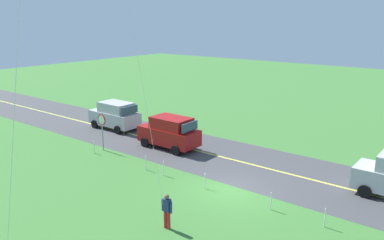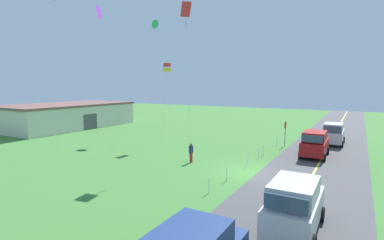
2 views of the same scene
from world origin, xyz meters
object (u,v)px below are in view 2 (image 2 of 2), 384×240
at_px(car_parked_east_near, 333,133).
at_px(car_parked_west_near, 294,205).
at_px(warehouse_distant, 67,115).
at_px(kite_green_far, 156,25).
at_px(stop_sign, 285,129).
at_px(person_adult_near, 191,152).
at_px(kite_yellow_high, 167,68).
at_px(car_suv_foreground, 315,144).
at_px(kite_blue_mid, 98,13).
at_px(kite_red_low, 186,13).

relative_size(car_parked_east_near, car_parked_west_near, 1.00).
xyz_separation_m(car_parked_west_near, warehouse_distant, (15.90, 35.75, 0.60)).
bearing_deg(kite_green_far, stop_sign, -90.40).
relative_size(person_adult_near, kite_yellow_high, 0.19).
distance_m(car_parked_west_near, kite_green_far, 30.10).
relative_size(car_suv_foreground, kite_blue_mid, 0.35).
xyz_separation_m(car_parked_east_near, kite_blue_mid, (-16.80, 16.16, 10.74)).
bearing_deg(person_adult_near, car_parked_west_near, -96.03).
height_order(kite_blue_mid, kite_yellow_high, kite_blue_mid).
relative_size(car_suv_foreground, stop_sign, 1.72).
distance_m(stop_sign, warehouse_distant, 31.51).
bearing_deg(kite_blue_mid, kite_yellow_high, -4.88).
height_order(car_parked_east_near, stop_sign, stop_sign).
distance_m(person_adult_near, kite_yellow_high, 10.96).
xyz_separation_m(car_parked_west_near, kite_red_low, (8.65, 10.57, 10.94)).
height_order(car_parked_west_near, person_adult_near, car_parked_west_near).
bearing_deg(warehouse_distant, kite_red_low, -106.08).
bearing_deg(kite_blue_mid, car_suv_foreground, -56.61).
distance_m(car_suv_foreground, kite_red_low, 15.66).
distance_m(car_parked_west_near, kite_red_low, 17.50).
xyz_separation_m(person_adult_near, kite_red_low, (1.20, 1.17, 11.23)).
distance_m(car_parked_east_near, car_parked_west_near, 21.36).
bearing_deg(kite_yellow_high, person_adult_near, -132.28).
bearing_deg(kite_yellow_high, kite_blue_mid, 175.12).
xyz_separation_m(person_adult_near, kite_blue_mid, (-2.89, 6.84, 11.03)).
height_order(car_parked_west_near, kite_yellow_high, kite_yellow_high).
bearing_deg(warehouse_distant, kite_green_far, -82.25).
xyz_separation_m(car_suv_foreground, kite_blue_mid, (-10.01, 15.19, 10.74)).
relative_size(person_adult_near, kite_green_far, 0.11).
bearing_deg(person_adult_near, kite_blue_mid, 145.24).
bearing_deg(kite_blue_mid, stop_sign, -41.95).
bearing_deg(kite_blue_mid, warehouse_distant, 59.83).
xyz_separation_m(car_parked_east_near, kite_green_far, (-3.40, 20.54, 12.58)).
bearing_deg(car_parked_west_near, kite_yellow_high, 50.02).
bearing_deg(kite_red_low, person_adult_near, -135.76).
xyz_separation_m(kite_blue_mid, kite_green_far, (13.40, 4.39, 1.84)).
distance_m(car_parked_east_near, kite_red_low, 19.78).
height_order(car_parked_west_near, warehouse_distant, warehouse_distant).
xyz_separation_m(car_parked_west_near, stop_sign, (17.85, 4.29, 0.65)).
xyz_separation_m(person_adult_near, warehouse_distant, (8.46, 26.35, 0.89)).
xyz_separation_m(kite_red_low, kite_green_far, (9.32, 10.06, 1.64)).
relative_size(car_suv_foreground, car_parked_west_near, 1.00).
bearing_deg(kite_green_far, person_adult_near, -133.13).
bearing_deg(car_parked_east_near, person_adult_near, 146.20).
relative_size(kite_yellow_high, kite_green_far, 0.59).
bearing_deg(stop_sign, warehouse_distant, 93.54).
distance_m(car_parked_west_near, warehouse_distant, 39.13).
bearing_deg(kite_green_far, kite_blue_mid, -161.87).
xyz_separation_m(car_parked_west_near, kite_green_far, (17.96, 20.62, 12.58)).
height_order(car_suv_foreground, car_parked_east_near, same).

